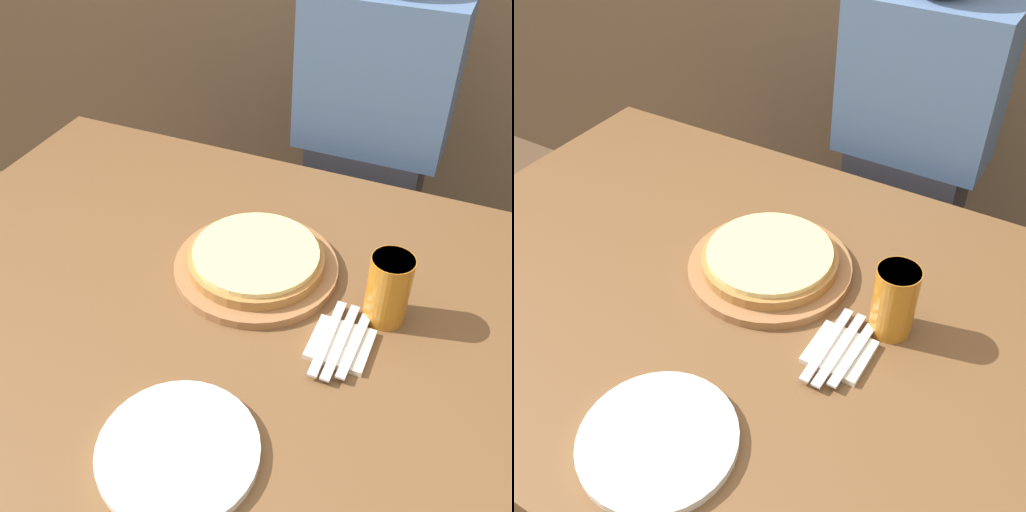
% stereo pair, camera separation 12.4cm
% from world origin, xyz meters
% --- Properties ---
extents(ground_plane, '(12.00, 12.00, 0.00)m').
position_xyz_m(ground_plane, '(0.00, 0.00, 0.00)').
color(ground_plane, brown).
extents(dining_table, '(1.43, 1.06, 0.77)m').
position_xyz_m(dining_table, '(0.00, 0.00, 0.39)').
color(dining_table, brown).
rests_on(dining_table, ground_plane).
extents(pizza_on_board, '(0.35, 0.35, 0.06)m').
position_xyz_m(pizza_on_board, '(0.05, 0.10, 0.80)').
color(pizza_on_board, '#99663D').
rests_on(pizza_on_board, dining_table).
extents(beer_glass, '(0.08, 0.08, 0.15)m').
position_xyz_m(beer_glass, '(0.33, 0.07, 0.85)').
color(beer_glass, '#B7701E').
rests_on(beer_glass, dining_table).
extents(dinner_plate, '(0.26, 0.26, 0.02)m').
position_xyz_m(dinner_plate, '(0.11, -0.35, 0.78)').
color(dinner_plate, white).
rests_on(dinner_plate, dining_table).
extents(napkin_stack, '(0.11, 0.11, 0.01)m').
position_xyz_m(napkin_stack, '(0.28, -0.03, 0.78)').
color(napkin_stack, beige).
rests_on(napkin_stack, dining_table).
extents(fork, '(0.02, 0.19, 0.00)m').
position_xyz_m(fork, '(0.25, -0.03, 0.79)').
color(fork, silver).
rests_on(fork, napkin_stack).
extents(dinner_knife, '(0.02, 0.19, 0.00)m').
position_xyz_m(dinner_knife, '(0.28, -0.03, 0.79)').
color(dinner_knife, silver).
rests_on(dinner_knife, napkin_stack).
extents(spoon, '(0.02, 0.17, 0.00)m').
position_xyz_m(spoon, '(0.30, -0.03, 0.79)').
color(spoon, silver).
rests_on(spoon, napkin_stack).
extents(diner_person, '(0.41, 0.20, 1.34)m').
position_xyz_m(diner_person, '(0.13, 0.75, 0.65)').
color(diner_person, '#33333D').
rests_on(diner_person, ground_plane).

